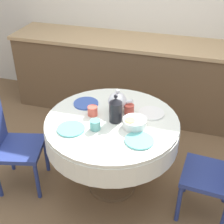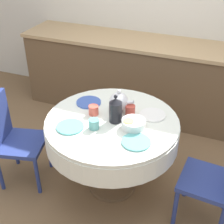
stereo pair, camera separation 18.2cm
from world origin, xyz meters
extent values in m
plane|color=brown|center=(0.00, 0.00, 0.00)|extent=(12.00, 12.00, 0.00)
cube|color=silver|center=(0.00, 1.72, 1.30)|extent=(7.00, 0.05, 2.60)
cube|color=brown|center=(0.00, 1.38, 0.45)|extent=(3.20, 0.60, 0.90)
cube|color=tan|center=(0.00, 1.38, 0.92)|extent=(3.24, 0.64, 0.04)
cylinder|color=brown|center=(0.00, 0.00, 0.02)|extent=(0.44, 0.44, 0.04)
cylinder|color=brown|center=(0.00, 0.00, 0.28)|extent=(0.11, 0.11, 0.49)
cylinder|color=silver|center=(0.00, 0.00, 0.62)|extent=(1.12, 1.12, 0.18)
cylinder|color=silver|center=(0.00, 0.00, 0.72)|extent=(1.11, 1.11, 0.03)
cube|color=navy|center=(0.82, -0.07, 0.41)|extent=(0.43, 0.43, 0.04)
cylinder|color=navy|center=(0.63, -0.23, 0.20)|extent=(0.04, 0.04, 0.39)
cylinder|color=navy|center=(0.66, 0.12, 0.20)|extent=(0.04, 0.04, 0.39)
cube|color=navy|center=(-0.80, -0.20, 0.41)|extent=(0.48, 0.48, 0.04)
cylinder|color=navy|center=(-0.67, 0.02, 0.20)|extent=(0.04, 0.04, 0.39)
cylinder|color=navy|center=(-0.59, -0.33, 0.20)|extent=(0.04, 0.04, 0.39)
cylinder|color=navy|center=(-1.01, -0.07, 0.20)|extent=(0.04, 0.04, 0.39)
cylinder|color=navy|center=(-0.93, -0.41, 0.20)|extent=(0.04, 0.04, 0.39)
cylinder|color=#60BCB7|center=(-0.27, -0.22, 0.75)|extent=(0.22, 0.22, 0.01)
cylinder|color=#5BA39E|center=(-0.09, -0.16, 0.78)|extent=(0.08, 0.08, 0.08)
cylinder|color=#60BCB7|center=(0.28, -0.21, 0.75)|extent=(0.22, 0.22, 0.01)
cylinder|color=#DBB766|center=(0.17, -0.07, 0.78)|extent=(0.08, 0.08, 0.08)
cylinder|color=#3856AD|center=(-0.30, 0.18, 0.75)|extent=(0.22, 0.22, 0.01)
cylinder|color=#CC4C3D|center=(-0.18, 0.03, 0.78)|extent=(0.08, 0.08, 0.08)
cylinder|color=white|center=(0.29, 0.19, 0.75)|extent=(0.22, 0.22, 0.01)
cylinder|color=#CC4C3D|center=(0.11, 0.15, 0.78)|extent=(0.08, 0.08, 0.08)
cylinder|color=black|center=(0.03, 0.00, 0.83)|extent=(0.10, 0.10, 0.17)
cone|color=black|center=(0.03, 0.00, 0.93)|extent=(0.09, 0.09, 0.04)
sphere|color=black|center=(0.03, 0.00, 0.97)|extent=(0.03, 0.03, 0.03)
cylinder|color=white|center=(0.00, 0.16, 0.75)|extent=(0.09, 0.09, 0.01)
sphere|color=white|center=(0.00, 0.16, 0.83)|extent=(0.16, 0.16, 0.16)
cylinder|color=white|center=(0.09, 0.16, 0.84)|extent=(0.09, 0.03, 0.06)
sphere|color=white|center=(0.00, 0.16, 0.93)|extent=(0.04, 0.04, 0.04)
cylinder|color=silver|center=(0.20, -0.04, 0.78)|extent=(0.19, 0.19, 0.07)
camera|label=1|loc=(0.60, -2.03, 2.17)|focal=50.00mm
camera|label=2|loc=(0.78, -1.98, 2.17)|focal=50.00mm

